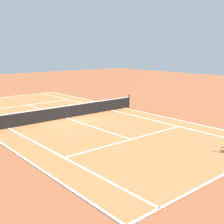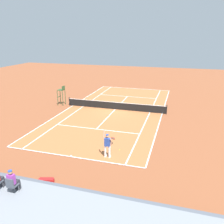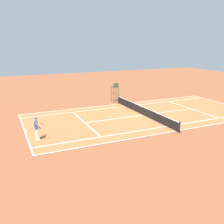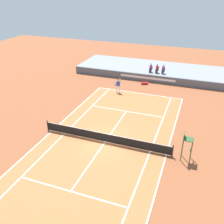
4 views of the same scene
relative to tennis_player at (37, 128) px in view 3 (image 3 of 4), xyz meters
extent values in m
plane|color=brown|center=(2.62, -11.18, -0.99)|extent=(80.00, 80.00, 0.00)
cube|color=#B76638|center=(2.62, -11.18, -0.98)|extent=(10.98, 23.78, 0.02)
cube|color=white|center=(2.62, 0.71, -0.97)|extent=(10.98, 0.10, 0.01)
cube|color=white|center=(-2.87, -11.18, -0.97)|extent=(0.10, 23.78, 0.01)
cube|color=white|center=(8.11, -11.18, -0.97)|extent=(0.10, 23.78, 0.01)
cube|color=white|center=(-1.49, -11.18, -0.97)|extent=(0.10, 23.78, 0.01)
cube|color=white|center=(6.73, -11.18, -0.97)|extent=(0.10, 23.78, 0.01)
cube|color=white|center=(2.62, -4.78, -0.97)|extent=(8.22, 0.10, 0.01)
cube|color=white|center=(2.62, -17.58, -0.97)|extent=(8.22, 0.10, 0.01)
cube|color=white|center=(2.62, -11.18, -0.97)|extent=(0.10, 12.80, 0.01)
cube|color=white|center=(2.62, 0.61, -0.97)|extent=(0.10, 0.20, 0.01)
cylinder|color=black|center=(-3.32, -11.18, -0.46)|extent=(0.10, 0.10, 1.07)
cylinder|color=black|center=(8.56, -11.18, -0.46)|extent=(0.10, 0.10, 1.07)
cube|color=black|center=(2.62, -11.18, -0.51)|extent=(11.78, 0.02, 0.84)
cube|color=white|center=(2.62, -11.18, -0.09)|extent=(11.78, 0.03, 0.06)
cylinder|color=white|center=(0.17, 0.01, -0.53)|extent=(0.15, 0.15, 0.92)
cylinder|color=white|center=(-0.15, 0.02, -0.53)|extent=(0.15, 0.15, 0.92)
cube|color=white|center=(0.17, -0.05, -0.94)|extent=(0.12, 0.28, 0.10)
cube|color=white|center=(-0.15, -0.04, -0.94)|extent=(0.12, 0.28, 0.10)
cube|color=#2D4CA8|center=(0.01, 0.02, 0.23)|extent=(0.40, 0.25, 0.60)
sphere|color=tan|center=(0.01, 0.02, 0.70)|extent=(0.22, 0.22, 0.22)
cylinder|color=#2D4CA8|center=(0.01, 0.02, 0.79)|extent=(0.21, 0.21, 0.06)
cylinder|color=tan|center=(0.27, -0.02, 0.79)|extent=(0.09, 0.21, 0.61)
cylinder|color=tan|center=(-0.25, -0.08, 0.25)|extent=(0.09, 0.33, 0.56)
cylinder|color=black|center=(-0.30, -0.20, 0.12)|extent=(0.04, 0.19, 0.25)
torus|color=red|center=(-0.30, -0.38, 0.38)|extent=(0.31, 0.20, 0.26)
cylinder|color=silver|center=(-0.30, -0.38, 0.38)|extent=(0.27, 0.16, 0.22)
sphere|color=#D1E533|center=(-0.55, -1.32, -0.96)|extent=(0.07, 0.07, 0.07)
cylinder|color=#2D562D|center=(9.97, -10.83, -0.04)|extent=(0.07, 0.07, 1.90)
cylinder|color=#2D562D|center=(9.97, -11.53, -0.04)|extent=(0.07, 0.07, 1.90)
cylinder|color=#2D562D|center=(9.27, -10.83, -0.04)|extent=(0.07, 0.07, 1.90)
cylinder|color=#2D562D|center=(9.27, -11.53, -0.04)|extent=(0.07, 0.07, 1.90)
cube|color=#2D562D|center=(9.62, -11.18, 0.94)|extent=(0.70, 0.70, 0.06)
cube|color=#2D562D|center=(9.27, -11.18, 1.21)|extent=(0.06, 0.70, 0.48)
cube|color=#2D562D|center=(9.94, -11.18, 0.05)|extent=(0.10, 0.70, 0.04)
camera|label=1|loc=(12.95, 5.81, 3.72)|focal=46.47mm
camera|label=2|loc=(-4.67, 14.49, 7.45)|focal=37.93mm
camera|label=3|loc=(-19.39, 2.34, 6.42)|focal=40.68mm
camera|label=4|loc=(9.70, -28.61, 11.79)|focal=40.34mm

